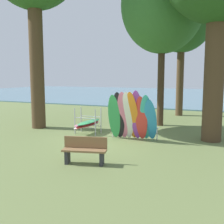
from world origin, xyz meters
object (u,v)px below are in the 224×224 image
board_storage_rack (88,123)px  park_bench (85,150)px  tree_far_left_back (182,15)px  leaning_board_pile (132,117)px  tree_mid_behind (163,5)px

board_storage_rack → park_bench: 4.58m
tree_far_left_back → leaning_board_pile: bearing=-93.9°
tree_far_left_back → tree_mid_behind: bearing=-94.0°
tree_far_left_back → park_bench: tree_far_left_back is taller
tree_mid_behind → leaning_board_pile: tree_mid_behind is taller
tree_mid_behind → leaning_board_pile: bearing=-93.8°
leaning_board_pile → park_bench: 3.68m
board_storage_rack → park_bench: size_ratio=1.46×
tree_far_left_back → leaning_board_pile: tree_far_left_back is taller
board_storage_rack → park_bench: (2.10, -4.07, -0.04)m
tree_far_left_back → board_storage_rack: tree_far_left_back is taller
tree_mid_behind → leaning_board_pile: size_ratio=4.15×
tree_far_left_back → park_bench: size_ratio=6.47×
tree_mid_behind → park_bench: 9.79m
tree_mid_behind → tree_far_left_back: tree_far_left_back is taller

